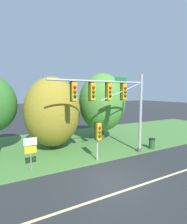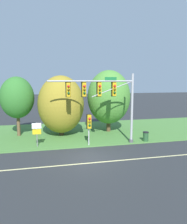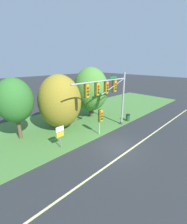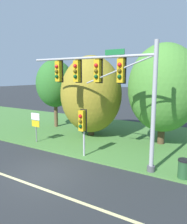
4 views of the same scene
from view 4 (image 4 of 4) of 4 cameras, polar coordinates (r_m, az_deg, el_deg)
ground_plane at (r=11.95m, az=-13.02°, el=-15.22°), size 160.00×160.00×0.00m
lane_stripe at (r=11.22m, az=-17.47°, el=-17.14°), size 36.00×0.16×0.01m
grass_verge at (r=18.37m, az=5.23°, el=-5.99°), size 48.00×11.50×0.10m
traffic_signal_mast at (r=11.94m, az=3.13°, el=8.00°), size 7.94×0.49×6.51m
pedestrian_signal_near_kerb at (r=12.90m, az=-2.94°, el=-2.95°), size 0.46×0.55×2.90m
route_sign_post at (r=16.50m, az=-14.87°, el=-2.72°), size 0.82×0.08×2.20m
tree_nearest_road at (r=20.86m, az=-10.01°, el=7.27°), size 3.51×3.51×6.29m
tree_left_of_mast at (r=17.54m, az=-0.61°, el=4.61°), size 4.89×4.89×6.41m
tree_behind_signpost at (r=15.95m, az=17.81°, el=5.94°), size 4.89×4.89×7.05m
trash_bin at (r=11.57m, az=22.48°, el=-13.50°), size 0.56×0.56×0.93m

